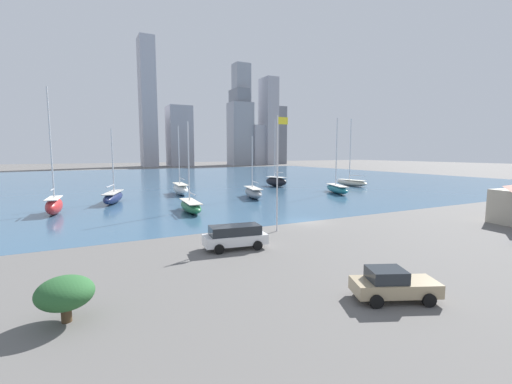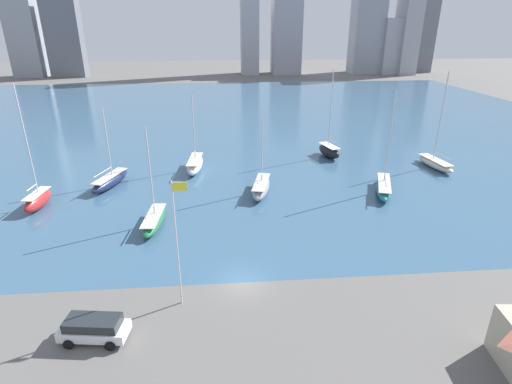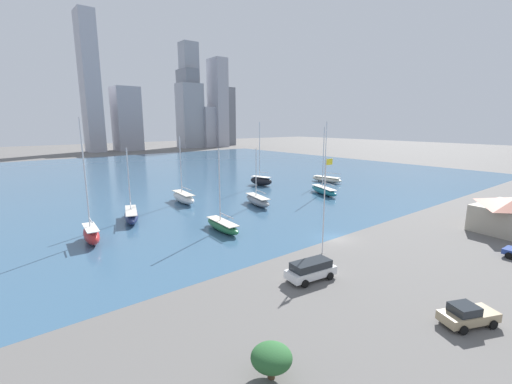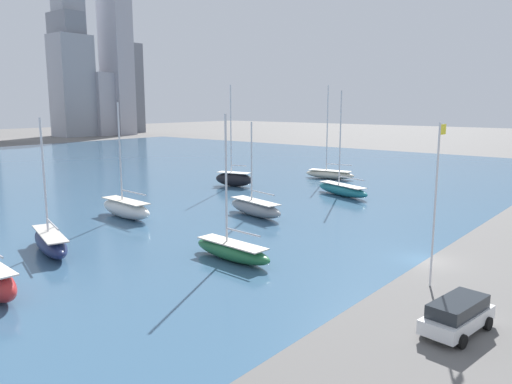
# 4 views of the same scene
# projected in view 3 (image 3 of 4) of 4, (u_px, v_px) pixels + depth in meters

# --- Properties ---
(ground_plane) EXTENTS (500.00, 500.00, 0.00)m
(ground_plane) POSITION_uv_depth(u_px,v_px,m) (335.00, 239.00, 46.28)
(ground_plane) COLOR #605E5B
(harbor_water) EXTENTS (180.00, 140.00, 0.00)m
(harbor_water) POSITION_uv_depth(u_px,v_px,m) (142.00, 177.00, 99.71)
(harbor_water) COLOR #385B7A
(harbor_water) RESTS_ON ground_plane
(flag_pole) EXTENTS (1.24, 0.14, 11.48)m
(flag_pole) POSITION_uv_depth(u_px,v_px,m) (325.00, 203.00, 39.83)
(flag_pole) COLOR silver
(flag_pole) RESTS_ON ground_plane
(yard_shrub) EXTENTS (2.56, 2.56, 2.16)m
(yard_shrub) POSITION_uv_depth(u_px,v_px,m) (271.00, 358.00, 20.74)
(yard_shrub) COLOR #4C3823
(yard_shrub) RESTS_ON ground_plane
(distant_city_skyline) EXTENTS (198.26, 24.47, 71.01)m
(distant_city_skyline) POSITION_uv_depth(u_px,v_px,m) (133.00, 107.00, 191.78)
(distant_city_skyline) COLOR #8E939E
(distant_city_skyline) RESTS_ON ground_plane
(sailboat_cream) EXTENTS (3.52, 9.09, 15.74)m
(sailboat_cream) POSITION_uv_depth(u_px,v_px,m) (327.00, 179.00, 90.06)
(sailboat_cream) COLOR beige
(sailboat_cream) RESTS_ON harbor_water
(sailboat_green) EXTENTS (2.68, 8.43, 11.93)m
(sailboat_green) POSITION_uv_depth(u_px,v_px,m) (222.00, 225.00, 49.38)
(sailboat_green) COLOR #236B3D
(sailboat_green) RESTS_ON harbor_water
(sailboat_gray) EXTENTS (4.16, 9.12, 10.70)m
(sailboat_gray) POSITION_uv_depth(u_px,v_px,m) (258.00, 200.00, 64.76)
(sailboat_gray) COLOR gray
(sailboat_gray) RESTS_ON harbor_water
(sailboat_black) EXTENTS (3.77, 6.63, 15.53)m
(sailboat_black) POSITION_uv_depth(u_px,v_px,m) (261.00, 180.00, 85.46)
(sailboat_black) COLOR black
(sailboat_black) RESTS_ON harbor_water
(sailboat_white) EXTENTS (3.02, 9.09, 12.86)m
(sailboat_white) POSITION_uv_depth(u_px,v_px,m) (183.00, 197.00, 66.72)
(sailboat_white) COLOR white
(sailboat_white) RESTS_ON harbor_water
(sailboat_teal) EXTENTS (5.39, 10.12, 14.52)m
(sailboat_teal) POSITION_uv_depth(u_px,v_px,m) (324.00, 190.00, 74.70)
(sailboat_teal) COLOR #1E757F
(sailboat_teal) RESTS_ON harbor_water
(sailboat_red) EXTENTS (2.35, 6.30, 16.09)m
(sailboat_red) POSITION_uv_depth(u_px,v_px,m) (91.00, 234.00, 44.48)
(sailboat_red) COLOR #B72828
(sailboat_red) RESTS_ON harbor_water
(sailboat_navy) EXTENTS (4.72, 9.31, 11.58)m
(sailboat_navy) POSITION_uv_depth(u_px,v_px,m) (131.00, 215.00, 54.53)
(sailboat_navy) COLOR #19234C
(sailboat_navy) RESTS_ON harbor_water
(parked_pickup_tan) EXTENTS (4.82, 3.50, 1.72)m
(parked_pickup_tan) POSITION_uv_depth(u_px,v_px,m) (467.00, 315.00, 26.35)
(parked_pickup_tan) COLOR tan
(parked_pickup_tan) RESTS_ON ground_plane
(parked_suv_white) EXTENTS (5.38, 2.93, 1.94)m
(parked_suv_white) POSITION_uv_depth(u_px,v_px,m) (311.00, 269.00, 34.01)
(parked_suv_white) COLOR white
(parked_suv_white) RESTS_ON ground_plane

